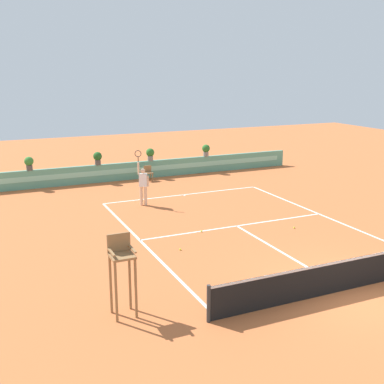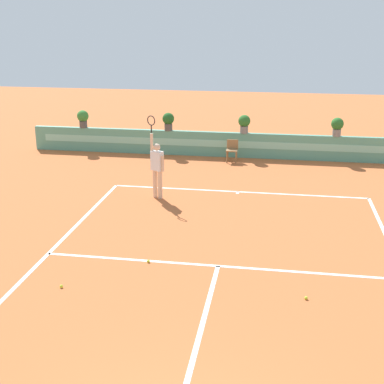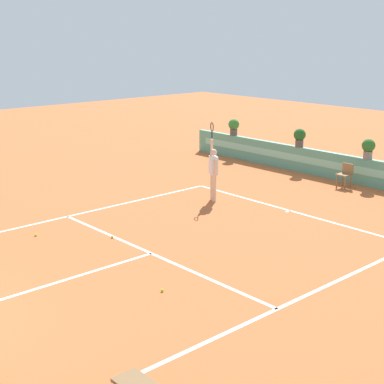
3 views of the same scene
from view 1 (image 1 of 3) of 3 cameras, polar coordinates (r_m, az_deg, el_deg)
name	(u,v)px [view 1 (image 1 of 3)]	position (r m, az deg, el deg)	size (l,w,h in m)	color
ground_plane	(242,229)	(19.31, 5.89, -4.35)	(60.00, 60.00, 0.00)	#BC6033
court_lines	(233,224)	(19.90, 4.86, -3.75)	(8.32, 11.94, 0.01)	white
net	(348,273)	(14.60, 17.91, -9.14)	(8.92, 0.10, 1.00)	#333333
back_wall_barrier	(153,169)	(28.34, -4.62, 2.74)	(18.00, 0.21, 1.00)	#599E84
umpire_chair	(122,266)	(12.42, -8.31, -8.60)	(0.60, 0.60, 2.14)	olive
ball_kid_chair	(148,172)	(27.49, -5.19, 2.32)	(0.44, 0.44, 0.85)	olive
tennis_player	(143,183)	(22.37, -5.81, 1.04)	(0.57, 0.36, 2.58)	beige
tennis_ball_near_baseline	(294,228)	(19.67, 11.97, -4.14)	(0.07, 0.07, 0.07)	#CCE033
tennis_ball_mid_court	(202,231)	(18.85, 1.13, -4.64)	(0.07, 0.07, 0.07)	#CCE033
tennis_ball_by_sideline	(180,249)	(17.00, -1.40, -6.79)	(0.07, 0.07, 0.07)	#CCE033
potted_plant_centre	(150,154)	(28.12, -4.96, 4.54)	(0.48, 0.48, 0.72)	gray
potted_plant_left	(98,157)	(27.28, -11.08, 4.02)	(0.48, 0.48, 0.72)	#514C47
potted_plant_far_left	(29,163)	(26.71, -18.69, 3.32)	(0.48, 0.48, 0.72)	#514C47
potted_plant_right	(206,150)	(29.48, 1.66, 5.03)	(0.48, 0.48, 0.72)	gray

